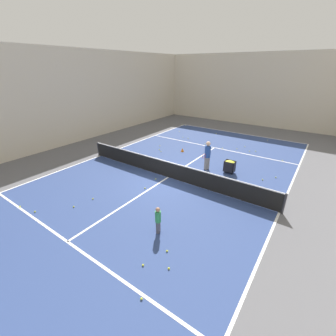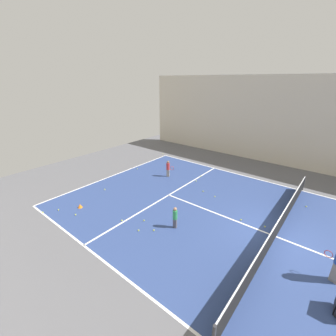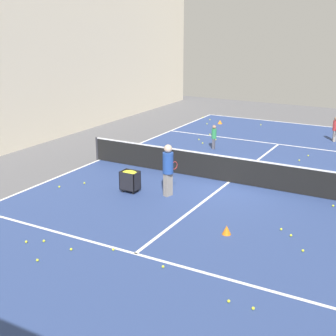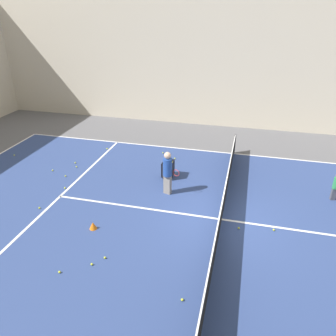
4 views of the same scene
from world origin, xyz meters
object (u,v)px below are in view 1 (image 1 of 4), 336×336
object	(u,v)px
coach_at_net	(208,154)
training_cone_0	(182,150)
tennis_net	(168,169)
child_midcourt	(158,218)
ball_cart	(230,164)

from	to	relation	value
coach_at_net	training_cone_0	size ratio (longest dim) A/B	6.89
tennis_net	training_cone_0	bearing A→B (deg)	111.15
coach_at_net	child_midcourt	xyz separation A→B (m)	(1.11, -6.37, -0.38)
ball_cart	coach_at_net	bearing A→B (deg)	-166.39
child_midcourt	training_cone_0	size ratio (longest dim) A/B	4.34
child_midcourt	training_cone_0	world-z (taller)	child_midcourt
tennis_net	training_cone_0	xyz separation A→B (m)	(-1.61, 4.18, -0.38)
coach_at_net	child_midcourt	size ratio (longest dim) A/B	1.59
tennis_net	ball_cart	size ratio (longest dim) A/B	15.74
coach_at_net	ball_cart	bearing A→B (deg)	120.06
tennis_net	ball_cart	xyz separation A→B (m)	(2.64, 2.63, 0.03)
training_cone_0	coach_at_net	bearing A→B (deg)	-32.63
tennis_net	coach_at_net	bearing A→B (deg)	60.52
tennis_net	ball_cart	distance (m)	3.73
tennis_net	coach_at_net	size ratio (longest dim) A/B	6.78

